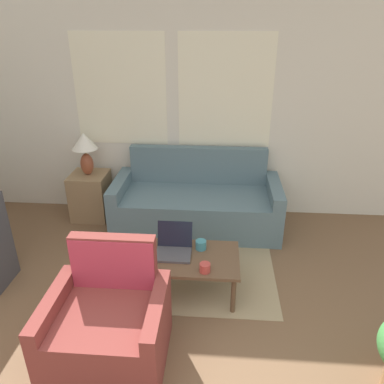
# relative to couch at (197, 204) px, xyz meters

# --- Properties ---
(wall_back) EXTENTS (5.98, 0.06, 2.60)m
(wall_back) POSITION_rel_couch_xyz_m (-0.25, 0.44, 1.03)
(wall_back) COLOR silver
(wall_back) RESTS_ON ground_plane
(rug) EXTENTS (1.71, 1.85, 0.01)m
(rug) POSITION_rel_couch_xyz_m (-0.01, -0.66, -0.28)
(rug) COLOR #9E8966
(rug) RESTS_ON ground_plane
(couch) EXTENTS (1.96, 0.84, 0.91)m
(couch) POSITION_rel_couch_xyz_m (0.00, 0.00, 0.00)
(couch) COLOR slate
(couch) RESTS_ON ground_plane
(armchair) EXTENTS (0.84, 0.73, 0.88)m
(armchair) POSITION_rel_couch_xyz_m (-0.52, -2.01, -0.00)
(armchair) COLOR brown
(armchair) RESTS_ON ground_plane
(side_table) EXTENTS (0.44, 0.44, 0.58)m
(side_table) POSITION_rel_couch_xyz_m (-1.35, 0.11, 0.01)
(side_table) COLOR #937551
(side_table) RESTS_ON ground_plane
(table_lamp) EXTENTS (0.31, 0.31, 0.52)m
(table_lamp) POSITION_rel_couch_xyz_m (-1.35, 0.11, 0.65)
(table_lamp) COLOR brown
(table_lamp) RESTS_ON side_table
(coffee_table) EXTENTS (0.95, 0.58, 0.38)m
(coffee_table) POSITION_rel_couch_xyz_m (-0.01, -1.26, 0.06)
(coffee_table) COLOR brown
(coffee_table) RESTS_ON ground_plane
(laptop) EXTENTS (0.32, 0.31, 0.25)m
(laptop) POSITION_rel_couch_xyz_m (-0.13, -1.19, 0.16)
(laptop) COLOR #47474C
(laptop) RESTS_ON coffee_table
(cup_navy) EXTENTS (0.10, 0.10, 0.09)m
(cup_navy) POSITION_rel_couch_xyz_m (0.11, -1.12, 0.15)
(cup_navy) COLOR teal
(cup_navy) RESTS_ON coffee_table
(cup_yellow) EXTENTS (0.09, 0.09, 0.08)m
(cup_yellow) POSITION_rel_couch_xyz_m (0.16, -1.46, 0.14)
(cup_yellow) COLOR #B23D38
(cup_yellow) RESTS_ON coffee_table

